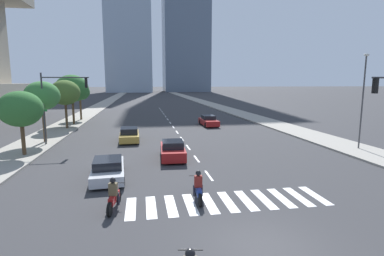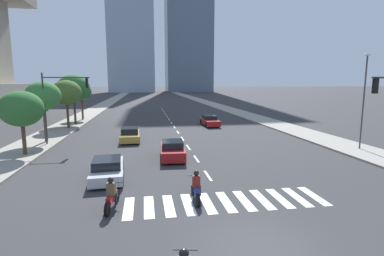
# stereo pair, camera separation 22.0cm
# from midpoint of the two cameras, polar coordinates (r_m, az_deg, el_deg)

# --- Properties ---
(ground_plane) EXTENTS (800.00, 800.00, 0.00)m
(ground_plane) POSITION_cam_midpoint_polar(r_m,az_deg,el_deg) (11.03, 13.29, -21.73)
(ground_plane) COLOR #333335
(sidewalk_east) EXTENTS (4.00, 260.00, 0.15)m
(sidewalk_east) POSITION_cam_midpoint_polar(r_m,az_deg,el_deg) (42.81, 14.82, 1.12)
(sidewalk_east) COLOR gray
(sidewalk_east) RESTS_ON ground
(sidewalk_west) EXTENTS (4.00, 260.00, 0.15)m
(sidewalk_west) POSITION_cam_midpoint_polar(r_m,az_deg,el_deg) (40.33, -23.15, 0.24)
(sidewalk_west) COLOR gray
(sidewalk_west) RESTS_ON ground
(crosswalk_near) EXTENTS (9.45, 2.47, 0.01)m
(crosswalk_near) POSITION_cam_midpoint_polar(r_m,az_deg,el_deg) (14.42, 7.03, -13.96)
(crosswalk_near) COLOR silver
(crosswalk_near) RESTS_ON ground
(lane_divider_center) EXTENTS (0.14, 50.00, 0.01)m
(lane_divider_center) POSITION_cam_midpoint_polar(r_m,az_deg,el_deg) (41.30, -3.85, 1.02)
(lane_divider_center) COLOR silver
(lane_divider_center) RESTS_ON ground
(motorcycle_lead) EXTENTS (0.71, 2.07, 1.49)m
(motorcycle_lead) POSITION_cam_midpoint_polar(r_m,az_deg,el_deg) (13.81, -14.80, -12.65)
(motorcycle_lead) COLOR black
(motorcycle_lead) RESTS_ON ground
(motorcycle_trailing) EXTENTS (0.70, 2.19, 1.49)m
(motorcycle_trailing) POSITION_cam_midpoint_polar(r_m,az_deg,el_deg) (14.30, 1.24, -11.59)
(motorcycle_trailing) COLOR black
(motorcycle_trailing) RESTS_ON ground
(sedan_gold_0) EXTENTS (1.91, 4.62, 1.32)m
(sedan_gold_0) POSITION_cam_midpoint_polar(r_m,az_deg,el_deg) (28.92, -11.71, -1.28)
(sedan_gold_0) COLOR #B28E38
(sedan_gold_0) RESTS_ON ground
(sedan_red_1) EXTENTS (1.88, 4.57, 1.34)m
(sedan_red_1) POSITION_cam_midpoint_polar(r_m,az_deg,el_deg) (38.34, 3.61, 1.35)
(sedan_red_1) COLOR maroon
(sedan_red_1) RESTS_ON ground
(sedan_red_2) EXTENTS (1.95, 4.34, 1.35)m
(sedan_red_2) POSITION_cam_midpoint_polar(r_m,az_deg,el_deg) (21.91, -3.52, -4.27)
(sedan_red_2) COLOR maroon
(sedan_red_2) RESTS_ON ground
(sedan_silver_3) EXTENTS (2.09, 4.65, 1.22)m
(sedan_silver_3) POSITION_cam_midpoint_polar(r_m,az_deg,el_deg) (18.11, -15.73, -7.58)
(sedan_silver_3) COLOR #B7BABF
(sedan_silver_3) RESTS_ON ground
(traffic_signal_far) EXTENTS (4.24, 0.28, 6.26)m
(traffic_signal_far) POSITION_cam_midpoint_polar(r_m,az_deg,el_deg) (28.49, -23.91, 5.69)
(traffic_signal_far) COLOR #333335
(traffic_signal_far) RESTS_ON sidewalk_west
(street_lamp_east) EXTENTS (0.50, 0.24, 7.70)m
(street_lamp_east) POSITION_cam_midpoint_polar(r_m,az_deg,el_deg) (27.74, 30.55, 5.59)
(street_lamp_east) COLOR #3F3F42
(street_lamp_east) RESTS_ON sidewalk_east
(street_tree_nearest) EXTENTS (3.14, 3.14, 4.81)m
(street_tree_nearest) POSITION_cam_midpoint_polar(r_m,az_deg,el_deg) (25.39, -29.93, 3.21)
(street_tree_nearest) COLOR #4C3823
(street_tree_nearest) RESTS_ON sidewalk_west
(street_tree_second) EXTENTS (3.07, 3.07, 5.54)m
(street_tree_second) POSITION_cam_midpoint_polar(r_m,az_deg,el_deg) (30.14, -26.66, 5.57)
(street_tree_second) COLOR #4C3823
(street_tree_second) RESTS_ON sidewalk_west
(street_tree_third) EXTENTS (3.45, 3.45, 5.72)m
(street_tree_third) POSITION_cam_midpoint_polar(r_m,az_deg,el_deg) (38.09, -22.99, 6.31)
(street_tree_third) COLOR #4C3823
(street_tree_third) RESTS_ON sidewalk_west
(street_tree_fourth) EXTENTS (4.15, 4.15, 6.44)m
(street_tree_fourth) POSITION_cam_midpoint_polar(r_m,az_deg,el_deg) (41.73, -21.81, 7.12)
(street_tree_fourth) COLOR #4C3823
(street_tree_fourth) RESTS_ON sidewalk_west
(street_tree_fifth) EXTENTS (2.86, 2.86, 5.29)m
(street_tree_fifth) POSITION_cam_midpoint_polar(r_m,az_deg,el_deg) (46.50, -20.48, 6.55)
(street_tree_fifth) COLOR #4C3823
(street_tree_fifth) RESTS_ON sidewalk_west
(office_tower_left_skyline) EXTENTS (25.81, 23.97, 108.06)m
(office_tower_left_skyline) POSITION_cam_midpoint_polar(r_m,az_deg,el_deg) (186.48, -11.82, 22.07)
(office_tower_left_skyline) COLOR #8C9EB2
(office_tower_left_skyline) RESTS_ON ground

